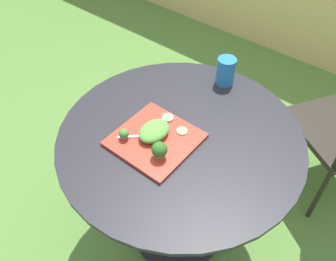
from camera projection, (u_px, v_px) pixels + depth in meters
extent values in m
plane|color=#4C7533|center=(177.00, 231.00, 1.85)|extent=(12.00, 12.00, 0.00)
cylinder|color=black|center=(181.00, 137.00, 1.33)|extent=(0.92, 0.92, 0.02)
cylinder|color=black|center=(179.00, 190.00, 1.58)|extent=(0.06, 0.06, 0.67)
cylinder|color=black|center=(177.00, 229.00, 1.84)|extent=(0.44, 0.44, 0.04)
cylinder|color=black|center=(335.00, 127.00, 2.08)|extent=(0.02, 0.02, 0.43)
cylinder|color=black|center=(281.00, 142.00, 2.00)|extent=(0.02, 0.02, 0.43)
cylinder|color=black|center=(320.00, 193.00, 1.76)|extent=(0.02, 0.02, 0.43)
cube|color=#AD3323|center=(155.00, 139.00, 1.30)|extent=(0.28, 0.28, 0.01)
cylinder|color=#236BA8|center=(226.00, 71.00, 1.50)|extent=(0.08, 0.08, 0.12)
cylinder|color=#1E5B8F|center=(225.00, 75.00, 1.51)|extent=(0.07, 0.07, 0.09)
cube|color=silver|center=(132.00, 137.00, 1.30)|extent=(0.09, 0.08, 0.00)
cube|color=silver|center=(153.00, 136.00, 1.30)|extent=(0.05, 0.05, 0.00)
ellipsoid|color=#519338|center=(154.00, 131.00, 1.29)|extent=(0.10, 0.13, 0.04)
cylinder|color=#99B770|center=(160.00, 156.00, 1.23)|extent=(0.02, 0.02, 0.02)
sphere|color=#285B1E|center=(159.00, 150.00, 1.21)|extent=(0.06, 0.06, 0.06)
cylinder|color=#99B770|center=(124.00, 138.00, 1.29)|extent=(0.01, 0.01, 0.01)
sphere|color=#38752D|center=(124.00, 134.00, 1.27)|extent=(0.04, 0.04, 0.04)
cylinder|color=#8EB766|center=(168.00, 118.00, 1.36)|extent=(0.04, 0.04, 0.01)
cylinder|color=#8EB766|center=(181.00, 130.00, 1.32)|extent=(0.04, 0.04, 0.01)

